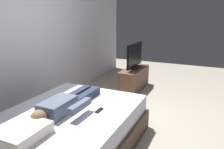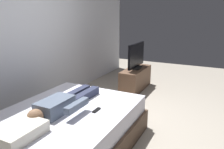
# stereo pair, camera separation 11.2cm
# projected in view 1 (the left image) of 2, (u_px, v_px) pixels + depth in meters

# --- Properties ---
(ground_plane) EXTENTS (10.00, 10.00, 0.00)m
(ground_plane) POSITION_uv_depth(u_px,v_px,m) (125.00, 127.00, 3.45)
(ground_plane) COLOR #ADA393
(back_wall) EXTENTS (6.40, 0.10, 2.80)m
(back_wall) POSITION_uv_depth(u_px,v_px,m) (46.00, 32.00, 4.17)
(back_wall) COLOR silver
(back_wall) RESTS_ON ground
(bed) EXTENTS (2.03, 1.56, 0.54)m
(bed) POSITION_uv_depth(u_px,v_px,m) (69.00, 131.00, 2.83)
(bed) COLOR brown
(bed) RESTS_ON ground
(pillow) EXTENTS (0.48, 0.34, 0.12)m
(pillow) POSITION_uv_depth(u_px,v_px,m) (24.00, 133.00, 2.13)
(pillow) COLOR silver
(pillow) RESTS_ON bed
(person) EXTENTS (1.26, 0.46, 0.18)m
(person) POSITION_uv_depth(u_px,v_px,m) (65.00, 104.00, 2.78)
(person) COLOR slate
(person) RESTS_ON bed
(remote) EXTENTS (0.15, 0.04, 0.02)m
(remote) POSITION_uv_depth(u_px,v_px,m) (99.00, 110.00, 2.77)
(remote) COLOR black
(remote) RESTS_ON bed
(tv_stand) EXTENTS (1.10, 0.40, 0.50)m
(tv_stand) POSITION_uv_depth(u_px,v_px,m) (134.00, 79.00, 5.17)
(tv_stand) COLOR brown
(tv_stand) RESTS_ON ground
(tv) EXTENTS (0.88, 0.20, 0.59)m
(tv) POSITION_uv_depth(u_px,v_px,m) (135.00, 56.00, 5.03)
(tv) COLOR black
(tv) RESTS_ON tv_stand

